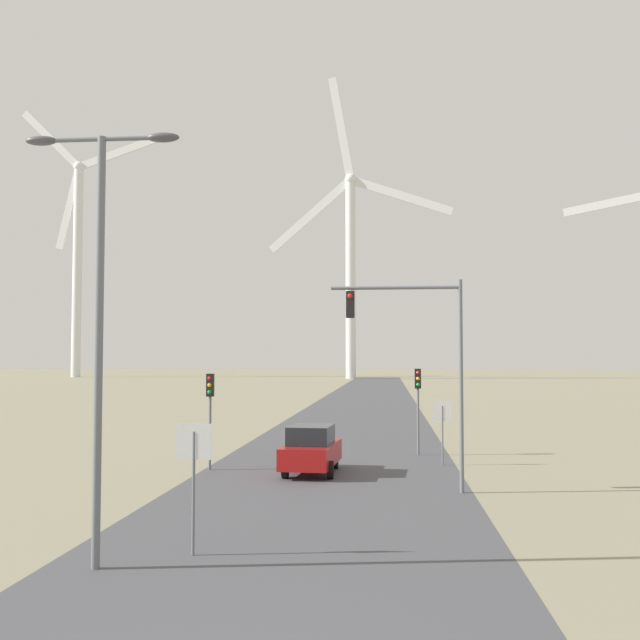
{
  "coord_description": "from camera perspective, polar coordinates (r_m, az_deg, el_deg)",
  "views": [
    {
      "loc": [
        2.24,
        -8.64,
        4.37
      ],
      "look_at": [
        0.0,
        16.15,
        5.66
      ],
      "focal_mm": 42.0,
      "sensor_mm": 36.0,
      "label": 1
    }
  ],
  "objects": [
    {
      "name": "road_surface",
      "position": [
        56.85,
        2.92,
        -7.36
      ],
      "size": [
        10.0,
        240.0,
        0.01
      ],
      "color": "#47474C",
      "rests_on": "ground"
    },
    {
      "name": "streetlamp",
      "position": [
        16.54,
        -16.45,
        2.24
      ],
      "size": [
        3.4,
        0.32,
        9.17
      ],
      "color": "slate",
      "rests_on": "ground"
    },
    {
      "name": "stop_sign_near",
      "position": [
        17.25,
        -9.6,
        -10.69
      ],
      "size": [
        0.81,
        0.07,
        2.92
      ],
      "color": "slate",
      "rests_on": "ground"
    },
    {
      "name": "stop_sign_far",
      "position": [
        31.44,
        9.31,
        -7.57
      ],
      "size": [
        0.81,
        0.07,
        2.61
      ],
      "color": "slate",
      "rests_on": "ground"
    },
    {
      "name": "traffic_light_post_near_left",
      "position": [
        29.99,
        -8.38,
        -5.99
      ],
      "size": [
        0.28,
        0.34,
        3.78
      ],
      "color": "slate",
      "rests_on": "ground"
    },
    {
      "name": "traffic_light_post_near_right",
      "position": [
        34.45,
        7.47,
        -5.44
      ],
      "size": [
        0.28,
        0.34,
        3.91
      ],
      "color": "slate",
      "rests_on": "ground"
    },
    {
      "name": "traffic_light_mast_overhead",
      "position": [
        24.93,
        7.52,
        -1.74
      ],
      "size": [
        4.34,
        0.35,
        6.98
      ],
      "color": "slate",
      "rests_on": "ground"
    },
    {
      "name": "car_approaching",
      "position": [
        28.93,
        -0.68,
        -9.83
      ],
      "size": [
        2.09,
        4.22,
        1.83
      ],
      "color": "maroon",
      "rests_on": "ground"
    },
    {
      "name": "wind_turbine_far_left",
      "position": [
        188.92,
        -17.98,
        5.26
      ],
      "size": [
        34.97,
        3.85,
        65.17
      ],
      "color": "silver",
      "rests_on": "ground"
    },
    {
      "name": "wind_turbine_left",
      "position": [
        165.89,
        2.35,
        5.24
      ],
      "size": [
        41.02,
        5.26,
        67.51
      ],
      "color": "silver",
      "rests_on": "ground"
    }
  ]
}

